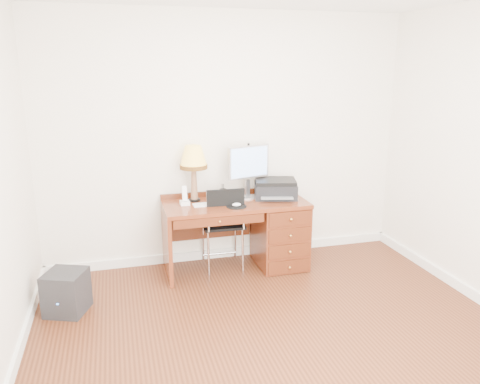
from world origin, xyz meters
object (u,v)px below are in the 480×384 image
object	(u,v)px
printer	(275,189)
chair	(224,219)
equipment_box	(66,292)
monitor	(249,165)
desk	(264,229)
phone	(185,199)
leg_lamp	(193,161)

from	to	relation	value
printer	chair	distance (m)	0.66
equipment_box	chair	bearing A→B (deg)	40.94
chair	equipment_box	world-z (taller)	chair
monitor	printer	xyz separation A→B (m)	(0.27, -0.09, -0.26)
desk	chair	xyz separation A→B (m)	(-0.44, 0.03, 0.15)
monitor	phone	world-z (taller)	monitor
monitor	printer	distance (m)	0.39
leg_lamp	chair	distance (m)	0.70
desk	phone	size ratio (longest dim) A/B	7.54
phone	chair	xyz separation A→B (m)	(0.41, -0.00, -0.25)
leg_lamp	desk	bearing A→B (deg)	-11.97
monitor	leg_lamp	size ratio (longest dim) A/B	0.96
printer	equipment_box	distance (m)	2.33
printer	phone	world-z (taller)	same
leg_lamp	equipment_box	world-z (taller)	leg_lamp
leg_lamp	phone	world-z (taller)	leg_lamp
desk	equipment_box	world-z (taller)	desk
desk	chair	distance (m)	0.47
monitor	equipment_box	world-z (taller)	monitor
desk	printer	size ratio (longest dim) A/B	2.90
printer	leg_lamp	bearing A→B (deg)	-171.65
desk	monitor	world-z (taller)	monitor
printer	monitor	bearing A→B (deg)	177.08
printer	chair	xyz separation A→B (m)	(-0.59, -0.03, -0.29)
desk	phone	xyz separation A→B (m)	(-0.85, 0.03, 0.40)
monitor	chair	world-z (taller)	monitor
desk	monitor	size ratio (longest dim) A/B	2.64
printer	phone	size ratio (longest dim) A/B	2.60
leg_lamp	phone	size ratio (longest dim) A/B	2.96
desk	monitor	bearing A→B (deg)	131.04
monitor	leg_lamp	bearing A→B (deg)	162.39
printer	equipment_box	size ratio (longest dim) A/B	1.36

